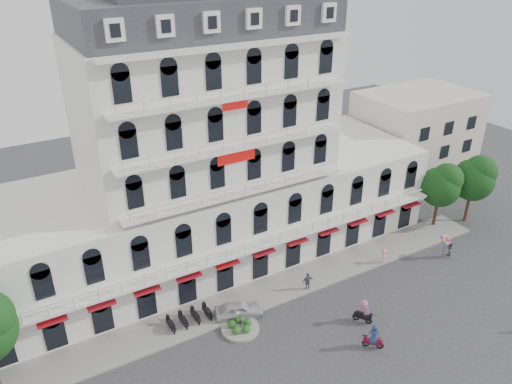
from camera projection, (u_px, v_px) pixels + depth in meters
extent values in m
plane|color=#38383A|center=(312.00, 363.00, 38.18)|extent=(120.00, 120.00, 0.00)
cube|color=gray|center=(254.00, 297.00, 45.10)|extent=(53.00, 4.00, 0.16)
cube|color=silver|center=(209.00, 212.00, 50.05)|extent=(45.00, 14.00, 9.00)
cube|color=silver|center=(204.00, 106.00, 45.05)|extent=(22.00, 12.00, 13.00)
cube|color=#2D3035|center=(200.00, 13.00, 41.42)|extent=(21.56, 11.76, 3.00)
cube|color=#AA1421|center=(245.00, 258.00, 44.70)|extent=(40.50, 1.00, 0.15)
cube|color=red|center=(236.00, 154.00, 41.46)|extent=(3.50, 0.10, 1.40)
cube|color=beige|center=(414.00, 139.00, 64.21)|extent=(14.00, 10.00, 12.00)
cylinder|color=gray|center=(240.00, 328.00, 41.43)|extent=(3.20, 3.20, 0.24)
cylinder|color=black|center=(240.00, 321.00, 41.07)|extent=(0.08, 0.08, 1.40)
sphere|color=#29541C|center=(248.00, 322.00, 41.59)|extent=(0.70, 0.70, 0.70)
sphere|color=#29541C|center=(239.00, 320.00, 41.89)|extent=(0.70, 0.70, 0.70)
sphere|color=#29541C|center=(232.00, 325.00, 41.35)|extent=(0.70, 0.70, 0.70)
sphere|color=#29541C|center=(236.00, 331.00, 40.71)|extent=(0.70, 0.70, 0.70)
sphere|color=#29541C|center=(246.00, 329.00, 40.85)|extent=(0.70, 0.70, 0.70)
cylinder|color=#382314|center=(436.00, 212.00, 55.77)|extent=(0.36, 0.36, 3.43)
sphere|color=#103413|center=(440.00, 187.00, 54.35)|extent=(4.37, 4.37, 4.37)
sphere|color=#103413|center=(447.00, 179.00, 53.88)|extent=(3.43, 3.43, 3.43)
sphere|color=#103413|center=(436.00, 182.00, 54.12)|extent=(3.12, 3.12, 3.12)
cylinder|color=#382314|center=(467.00, 206.00, 56.72)|extent=(0.36, 0.36, 3.65)
sphere|color=#103413|center=(473.00, 180.00, 55.21)|extent=(4.65, 4.65, 4.65)
sphere|color=#103413|center=(480.00, 171.00, 54.71)|extent=(3.65, 3.65, 3.65)
sphere|color=#103413|center=(470.00, 174.00, 54.96)|extent=(3.32, 3.32, 3.32)
imported|color=silver|center=(239.00, 309.00, 42.65)|extent=(4.52, 2.84, 1.44)
cube|color=maroon|center=(373.00, 342.00, 39.45)|extent=(1.33, 1.29, 0.35)
torus|color=black|center=(366.00, 343.00, 39.69)|extent=(0.52, 0.50, 0.60)
torus|color=black|center=(380.00, 346.00, 39.46)|extent=(0.52, 0.50, 0.60)
imported|color=navy|center=(374.00, 334.00, 39.09)|extent=(1.04, 1.03, 1.81)
cube|color=black|center=(362.00, 316.00, 42.10)|extent=(1.15, 1.43, 0.35)
torus|color=black|center=(369.00, 321.00, 42.02)|extent=(0.44, 0.56, 0.60)
torus|color=black|center=(356.00, 317.00, 42.43)|extent=(0.44, 0.56, 0.60)
imported|color=#BB6392|center=(363.00, 309.00, 41.75)|extent=(1.19, 1.31, 1.76)
imported|color=#5C5C64|center=(308.00, 282.00, 45.71)|extent=(1.18, 0.66, 1.90)
imported|color=pink|center=(383.00, 256.00, 49.54)|extent=(1.25, 1.11, 1.68)
imported|color=slate|center=(449.00, 249.00, 50.52)|extent=(1.13, 1.14, 1.85)
cylinder|color=black|center=(444.00, 248.00, 50.54)|extent=(0.04, 0.04, 2.00)
sphere|color=#E54C99|center=(448.00, 239.00, 50.24)|extent=(0.44, 0.44, 0.44)
sphere|color=yellow|center=(445.00, 236.00, 50.30)|extent=(0.44, 0.44, 0.44)
sphere|color=#994CD8|center=(442.00, 237.00, 50.14)|extent=(0.44, 0.44, 0.44)
sphere|color=orange|center=(443.00, 241.00, 49.91)|extent=(0.44, 0.44, 0.44)
sphere|color=#4CB2E5|center=(446.00, 243.00, 49.86)|extent=(0.44, 0.44, 0.44)
sphere|color=#D8334C|center=(449.00, 243.00, 50.04)|extent=(0.44, 0.44, 0.44)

